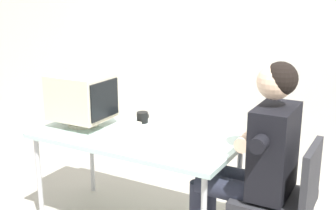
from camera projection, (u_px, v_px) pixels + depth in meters
The scene contains 7 objects.
wall_back at pixel (248, 12), 3.84m from camera, with size 8.00×0.10×3.00m, color silver.
desk at pixel (137, 142), 3.01m from camera, with size 1.44×0.73×0.72m.
crt_monitor at pixel (82, 97), 3.15m from camera, with size 0.42×0.36×0.39m.
keyboard at pixel (116, 130), 3.05m from camera, with size 0.15×0.47×0.03m.
office_chair at pixel (284, 196), 2.61m from camera, with size 0.46×0.46×0.83m.
person_seated at pixel (256, 154), 2.64m from camera, with size 0.75×0.60×1.30m.
desk_mug at pixel (143, 117), 3.27m from camera, with size 0.09×0.10×0.08m.
Camera 1 is at (1.57, -2.38, 1.70)m, focal length 45.87 mm.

